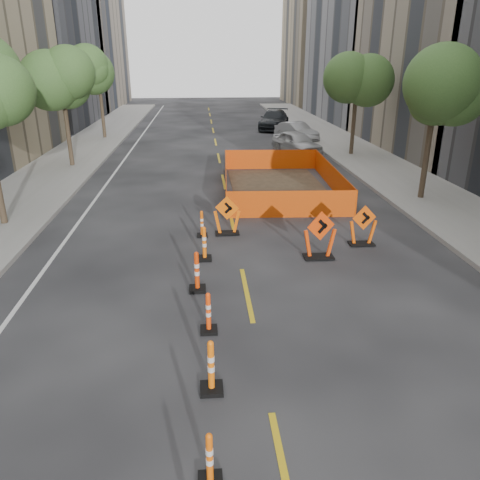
{
  "coord_description": "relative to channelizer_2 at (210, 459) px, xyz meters",
  "views": [
    {
      "loc": [
        -1.1,
        -6.96,
        5.81
      ],
      "look_at": [
        -0.09,
        5.08,
        1.1
      ],
      "focal_mm": 35.0,
      "sensor_mm": 36.0,
      "label": 1
    }
  ],
  "objects": [
    {
      "name": "channelizer_4",
      "position": [
        0.07,
        4.09,
        0.03
      ],
      "size": [
        0.39,
        0.39,
        0.99
      ],
      "primitive_type": null,
      "color": "#FF420A",
      "rests_on": "ground"
    },
    {
      "name": "tree_l_d",
      "position": [
        -7.29,
        31.85,
        4.06
      ],
      "size": [
        2.8,
        2.8,
        5.95
      ],
      "color": "#382B1E",
      "rests_on": "ground"
    },
    {
      "name": "chevron_sign_left",
      "position": [
        0.85,
        10.35,
        0.24
      ],
      "size": [
        1.06,
        0.81,
        1.4
      ],
      "primitive_type": null,
      "rotation": [
        0.0,
        0.0,
        -0.3
      ],
      "color": "#FF650A",
      "rests_on": "ground"
    },
    {
      "name": "channelizer_7",
      "position": [
        -0.04,
        10.21,
        0.01
      ],
      "size": [
        0.37,
        0.37,
        0.93
      ],
      "primitive_type": null,
      "color": "#E85809",
      "rests_on": "ground"
    },
    {
      "name": "tree_l_c",
      "position": [
        -7.29,
        21.85,
        4.06
      ],
      "size": [
        2.8,
        2.8,
        5.95
      ],
      "color": "#382B1E",
      "rests_on": "ground"
    },
    {
      "name": "channelizer_3",
      "position": [
        0.07,
        2.04,
        0.08
      ],
      "size": [
        0.43,
        0.43,
        1.09
      ],
      "primitive_type": null,
      "color": "orange",
      "rests_on": "ground"
    },
    {
      "name": "ground_plane",
      "position": [
        1.11,
        1.85,
        -0.46
      ],
      "size": [
        140.0,
        140.0,
        0.0
      ],
      "primitive_type": "plane",
      "color": "black"
    },
    {
      "name": "channelizer_2",
      "position": [
        0.0,
        0.0,
        0.0
      ],
      "size": [
        0.36,
        0.36,
        0.92
      ],
      "primitive_type": null,
      "color": "#F35E0A",
      "rests_on": "ground"
    },
    {
      "name": "bld_left_d",
      "position": [
        -15.89,
        41.05,
        6.54
      ],
      "size": [
        12.0,
        16.0,
        14.0
      ],
      "primitive_type": "cube",
      "color": "#4C4C51",
      "rests_on": "ground"
    },
    {
      "name": "channelizer_5",
      "position": [
        -0.19,
        6.13,
        0.1
      ],
      "size": [
        0.44,
        0.44,
        1.12
      ],
      "primitive_type": null,
      "color": "red",
      "rests_on": "ground"
    },
    {
      "name": "sidewalk_left",
      "position": [
        -7.89,
        13.85,
        -0.39
      ],
      "size": [
        4.0,
        90.0,
        0.15
      ],
      "primitive_type": "cube",
      "color": "gray",
      "rests_on": "ground"
    },
    {
      "name": "channelizer_6",
      "position": [
        0.03,
        8.17,
        0.08
      ],
      "size": [
        0.42,
        0.42,
        1.08
      ],
      "primitive_type": null,
      "color": "#FF660A",
      "rests_on": "ground"
    },
    {
      "name": "parked_car_far",
      "position": [
        6.44,
        36.15,
        0.33
      ],
      "size": [
        3.59,
        5.88,
        1.59
      ],
      "primitive_type": "imported",
      "rotation": [
        0.0,
        0.0,
        -0.27
      ],
      "color": "black",
      "rests_on": "ground"
    },
    {
      "name": "parked_car_mid",
      "position": [
        7.2,
        30.02,
        0.21
      ],
      "size": [
        2.93,
        4.3,
        1.34
      ],
      "primitive_type": "imported",
      "rotation": [
        0.0,
        0.0,
        0.41
      ],
      "color": "#9B9CA0",
      "rests_on": "ground"
    },
    {
      "name": "tree_r_c",
      "position": [
        9.51,
        23.85,
        4.06
      ],
      "size": [
        2.8,
        2.8,
        5.95
      ],
      "color": "#382B1E",
      "rests_on": "ground"
    },
    {
      "name": "sidewalk_right",
      "position": [
        10.11,
        13.85,
        -0.39
      ],
      "size": [
        4.0,
        90.0,
        0.15
      ],
      "primitive_type": "cube",
      "color": "gray",
      "rests_on": "ground"
    },
    {
      "name": "tree_r_b",
      "position": [
        9.51,
        13.85,
        4.06
      ],
      "size": [
        2.8,
        2.8,
        5.95
      ],
      "color": "#382B1E",
      "rests_on": "ground"
    },
    {
      "name": "bld_left_e",
      "position": [
        -15.89,
        57.45,
        9.54
      ],
      "size": [
        12.0,
        20.0,
        20.0
      ],
      "primitive_type": "cube",
      "color": "gray",
      "rests_on": "ground"
    },
    {
      "name": "safety_fence",
      "position": [
        3.66,
        16.28,
        0.07
      ],
      "size": [
        5.46,
        8.82,
        1.07
      ],
      "primitive_type": null,
      "rotation": [
        0.0,
        0.0,
        -0.05
      ],
      "color": "#D5490B",
      "rests_on": "ground"
    },
    {
      "name": "bld_right_e",
      "position": [
        18.11,
        60.45,
        7.54
      ],
      "size": [
        12.0,
        14.0,
        16.0
      ],
      "primitive_type": "cube",
      "color": "tan",
      "rests_on": "ground"
    },
    {
      "name": "bld_right_d",
      "position": [
        18.11,
        42.05,
        9.54
      ],
      "size": [
        12.0,
        18.0,
        20.0
      ],
      "primitive_type": "cube",
      "color": "gray",
      "rests_on": "ground"
    },
    {
      "name": "chevron_sign_center",
      "position": [
        3.56,
        8.0,
        0.31
      ],
      "size": [
        1.15,
        0.87,
        1.54
      ],
      "primitive_type": null,
      "rotation": [
        0.0,
        0.0,
        0.27
      ],
      "color": "#EA3F09",
      "rests_on": "ground"
    },
    {
      "name": "parked_car_near",
      "position": [
        6.19,
        24.85,
        0.26
      ],
      "size": [
        3.1,
        4.55,
        1.44
      ],
      "primitive_type": "imported",
      "rotation": [
        0.0,
        0.0,
        0.37
      ],
      "color": "silver",
      "rests_on": "ground"
    },
    {
      "name": "chevron_sign_right",
      "position": [
        5.24,
        8.97,
        0.23
      ],
      "size": [
        0.99,
        0.69,
        1.38
      ],
      "primitive_type": null,
      "rotation": [
        0.0,
        0.0,
        0.15
      ],
      "color": "#DE4E09",
      "rests_on": "ground"
    }
  ]
}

